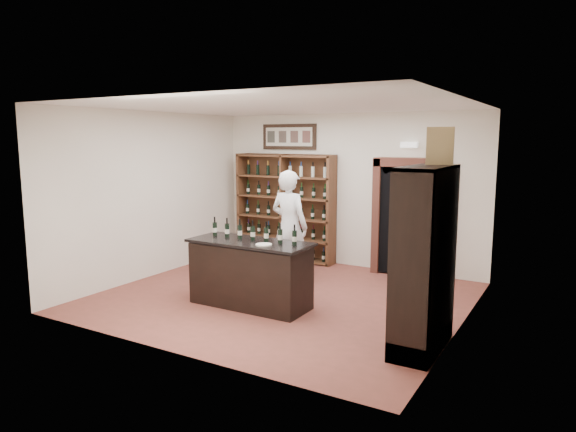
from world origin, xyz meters
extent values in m
plane|color=brown|center=(0.00, 0.00, 0.00)|extent=(5.50, 5.50, 0.00)
plane|color=white|center=(0.00, 0.00, 3.00)|extent=(5.50, 5.50, 0.00)
cube|color=white|center=(0.00, 2.50, 1.50)|extent=(5.50, 0.04, 3.00)
cube|color=white|center=(-2.75, 0.00, 1.50)|extent=(0.04, 5.00, 3.00)
cube|color=white|center=(2.75, 0.00, 1.50)|extent=(0.04, 5.00, 3.00)
cube|color=brown|center=(-1.30, 2.47, 1.10)|extent=(2.20, 0.02, 2.20)
cube|color=brown|center=(-2.37, 2.29, 1.10)|extent=(0.06, 0.38, 2.20)
cube|color=brown|center=(-0.23, 2.29, 1.10)|extent=(0.06, 0.38, 2.20)
cube|color=brown|center=(-1.30, 2.29, 1.10)|extent=(0.04, 0.38, 2.20)
cube|color=brown|center=(-1.30, 2.29, 0.04)|extent=(2.18, 0.38, 0.04)
cube|color=brown|center=(-1.30, 2.29, 0.46)|extent=(2.18, 0.38, 0.04)
cube|color=brown|center=(-1.30, 2.29, 0.89)|extent=(2.18, 0.38, 0.03)
cube|color=brown|center=(-1.30, 2.29, 1.31)|extent=(2.18, 0.38, 0.04)
cube|color=brown|center=(-1.30, 2.29, 1.74)|extent=(2.18, 0.38, 0.04)
cube|color=brown|center=(-1.30, 2.29, 2.16)|extent=(2.18, 0.38, 0.04)
cube|color=black|center=(-1.30, 2.47, 2.55)|extent=(1.25, 0.04, 0.52)
cube|color=black|center=(1.25, 2.34, 1.06)|extent=(0.97, 0.29, 2.05)
cube|color=#954A3A|center=(0.74, 2.32, 1.07)|extent=(0.14, 0.35, 2.15)
cube|color=#954A3A|center=(1.76, 2.32, 1.07)|extent=(0.14, 0.35, 2.15)
cube|color=#954A3A|center=(1.25, 2.32, 2.09)|extent=(1.15, 0.35, 0.16)
cube|color=white|center=(1.25, 2.42, 2.40)|extent=(0.30, 0.10, 0.10)
cube|color=black|center=(-0.20, -0.60, 0.47)|extent=(1.80, 0.70, 0.94)
cube|color=black|center=(-0.20, -0.60, 0.98)|extent=(1.88, 0.78, 0.04)
cylinder|color=black|center=(-0.92, -0.52, 1.10)|extent=(0.07, 0.07, 0.21)
cylinder|color=beige|center=(-0.92, -0.52, 1.09)|extent=(0.07, 0.07, 0.07)
cylinder|color=black|center=(-0.92, -0.52, 1.25)|extent=(0.03, 0.03, 0.09)
cylinder|color=black|center=(-0.68, -0.52, 1.10)|extent=(0.07, 0.07, 0.21)
cylinder|color=beige|center=(-0.68, -0.52, 1.09)|extent=(0.07, 0.07, 0.07)
cylinder|color=black|center=(-0.68, -0.52, 1.25)|extent=(0.03, 0.03, 0.09)
cylinder|color=black|center=(-0.44, -0.52, 1.10)|extent=(0.07, 0.07, 0.21)
cylinder|color=beige|center=(-0.44, -0.52, 1.09)|extent=(0.07, 0.07, 0.07)
cylinder|color=black|center=(-0.44, -0.52, 1.25)|extent=(0.03, 0.03, 0.09)
cylinder|color=black|center=(-0.20, -0.52, 1.10)|extent=(0.07, 0.07, 0.21)
cylinder|color=beige|center=(-0.20, -0.52, 1.09)|extent=(0.07, 0.07, 0.07)
cylinder|color=black|center=(-0.20, -0.52, 1.25)|extent=(0.03, 0.03, 0.09)
cylinder|color=black|center=(0.04, -0.52, 1.10)|extent=(0.07, 0.07, 0.21)
cylinder|color=beige|center=(0.04, -0.52, 1.09)|extent=(0.07, 0.07, 0.07)
cylinder|color=black|center=(0.04, -0.52, 1.25)|extent=(0.03, 0.03, 0.09)
cylinder|color=black|center=(0.28, -0.52, 1.10)|extent=(0.07, 0.07, 0.21)
cylinder|color=beige|center=(0.28, -0.52, 1.09)|extent=(0.07, 0.07, 0.07)
cylinder|color=black|center=(0.28, -0.52, 1.25)|extent=(0.03, 0.03, 0.09)
cylinder|color=black|center=(0.52, -0.52, 1.10)|extent=(0.07, 0.07, 0.21)
cylinder|color=beige|center=(0.52, -0.52, 1.09)|extent=(0.07, 0.07, 0.07)
cylinder|color=black|center=(0.52, -0.52, 1.25)|extent=(0.03, 0.03, 0.09)
cube|color=black|center=(2.72, -0.90, 1.10)|extent=(0.02, 1.20, 2.20)
cube|color=black|center=(2.49, -1.48, 1.10)|extent=(0.48, 0.04, 2.20)
cube|color=black|center=(2.49, -0.32, 1.10)|extent=(0.48, 0.04, 2.20)
cube|color=black|center=(2.49, -0.90, 2.18)|extent=(0.48, 1.20, 0.04)
cube|color=black|center=(2.49, -0.90, 0.12)|extent=(0.48, 1.20, 0.24)
cube|color=black|center=(2.49, -0.90, 0.35)|extent=(0.48, 1.16, 0.03)
cube|color=black|center=(2.49, -0.90, 0.90)|extent=(0.48, 1.16, 0.03)
cube|color=black|center=(2.49, -0.90, 1.45)|extent=(0.48, 1.16, 0.03)
imported|color=white|center=(-0.37, 0.87, 0.99)|extent=(0.76, 0.54, 1.98)
cylinder|color=beige|center=(0.15, -0.76, 1.01)|extent=(0.24, 0.24, 0.02)
cube|color=tan|center=(2.52, -0.52, 2.43)|extent=(0.34, 0.19, 0.45)
camera|label=1|loc=(4.07, -6.80, 2.51)|focal=32.00mm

